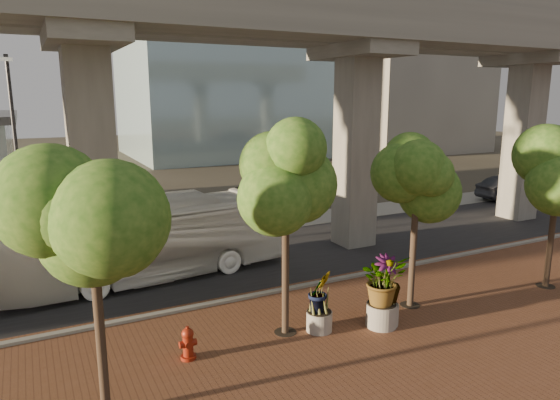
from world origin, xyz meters
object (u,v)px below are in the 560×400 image
parked_car (509,189)px  planter_front (383,283)px  fire_hydrant (188,343)px  transit_bus (146,241)px

parked_car → planter_front: bearing=122.7°
fire_hydrant → planter_front: size_ratio=0.41×
transit_bus → planter_front: (5.70, -7.75, -0.12)m
fire_hydrant → parked_car: bearing=22.4°
parked_car → fire_hydrant: (-26.93, -11.11, -0.28)m
fire_hydrant → planter_front: (6.09, -0.84, 0.98)m
parked_car → planter_front: 24.05m
planter_front → fire_hydrant: bearing=172.1°
fire_hydrant → planter_front: planter_front is taller
transit_bus → fire_hydrant: size_ratio=12.03×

